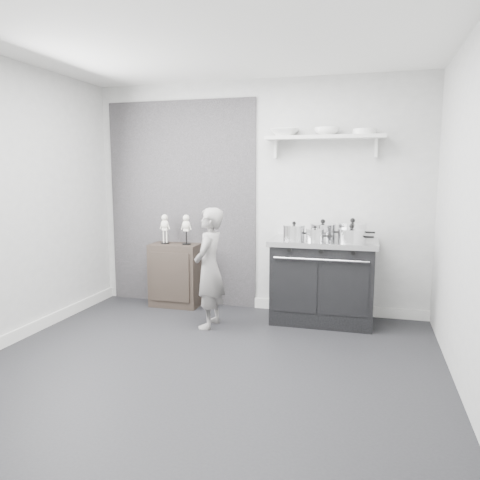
# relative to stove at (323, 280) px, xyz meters

# --- Properties ---
(ground) EXTENTS (4.00, 4.00, 0.00)m
(ground) POSITION_rel_stove_xyz_m (-0.84, -1.48, -0.46)
(ground) COLOR black
(ground) RESTS_ON ground
(room_shell) EXTENTS (4.02, 3.62, 2.71)m
(room_shell) POSITION_rel_stove_xyz_m (-0.93, -1.33, 1.18)
(room_shell) COLOR #A5A5A3
(room_shell) RESTS_ON ground
(wall_shelf) EXTENTS (1.30, 0.26, 0.24)m
(wall_shelf) POSITION_rel_stove_xyz_m (-0.04, 0.20, 1.55)
(wall_shelf) COLOR silver
(wall_shelf) RESTS_ON room_shell
(stove) EXTENTS (1.14, 0.71, 0.92)m
(stove) POSITION_rel_stove_xyz_m (0.00, 0.00, 0.00)
(stove) COLOR black
(stove) RESTS_ON ground
(side_cabinet) EXTENTS (0.59, 0.35, 0.77)m
(side_cabinet) POSITION_rel_stove_xyz_m (-1.81, 0.13, -0.08)
(side_cabinet) COLOR black
(side_cabinet) RESTS_ON ground
(child) EXTENTS (0.31, 0.47, 1.28)m
(child) POSITION_rel_stove_xyz_m (-1.14, -0.52, 0.18)
(child) COLOR slate
(child) RESTS_ON ground
(pot_front_left) EXTENTS (0.33, 0.24, 0.20)m
(pot_front_left) POSITION_rel_stove_xyz_m (-0.32, -0.07, 0.53)
(pot_front_left) COLOR silver
(pot_front_left) RESTS_ON stove
(pot_back_left) EXTENTS (0.38, 0.29, 0.21)m
(pot_back_left) POSITION_rel_stove_xyz_m (-0.03, 0.10, 0.54)
(pot_back_left) COLOR silver
(pot_back_left) RESTS_ON stove
(pot_back_right) EXTENTS (0.39, 0.31, 0.23)m
(pot_back_right) POSITION_rel_stove_xyz_m (0.29, 0.09, 0.55)
(pot_back_right) COLOR silver
(pot_back_right) RESTS_ON stove
(pot_front_right) EXTENTS (0.37, 0.28, 0.19)m
(pot_front_right) POSITION_rel_stove_xyz_m (0.29, -0.15, 0.53)
(pot_front_right) COLOR silver
(pot_front_right) RESTS_ON stove
(pot_front_center) EXTENTS (0.28, 0.19, 0.16)m
(pot_front_center) POSITION_rel_stove_xyz_m (-0.08, -0.14, 0.52)
(pot_front_center) COLOR silver
(pot_front_center) RESTS_ON stove
(skeleton_full) EXTENTS (0.12, 0.07, 0.41)m
(skeleton_full) POSITION_rel_stove_xyz_m (-1.94, 0.13, 0.52)
(skeleton_full) COLOR silver
(skeleton_full) RESTS_ON side_cabinet
(skeleton_torso) EXTENTS (0.12, 0.08, 0.42)m
(skeleton_torso) POSITION_rel_stove_xyz_m (-1.66, 0.13, 0.52)
(skeleton_torso) COLOR silver
(skeleton_torso) RESTS_ON side_cabinet
(bowl_large) EXTENTS (0.33, 0.33, 0.08)m
(bowl_large) POSITION_rel_stove_xyz_m (-0.49, 0.19, 1.62)
(bowl_large) COLOR white
(bowl_large) RESTS_ON wall_shelf
(bowl_small) EXTENTS (0.27, 0.27, 0.08)m
(bowl_small) POSITION_rel_stove_xyz_m (-0.02, 0.19, 1.62)
(bowl_small) COLOR white
(bowl_small) RESTS_ON wall_shelf
(plate_stack) EXTENTS (0.25, 0.25, 0.06)m
(plate_stack) POSITION_rel_stove_xyz_m (0.38, 0.19, 1.61)
(plate_stack) COLOR white
(plate_stack) RESTS_ON wall_shelf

